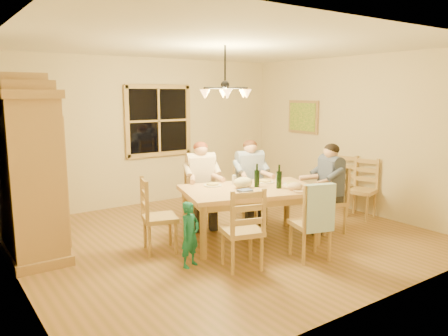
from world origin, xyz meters
TOP-DOWN VIEW (x-y plane):
  - floor at (0.00, 0.00)m, footprint 5.50×5.50m
  - ceiling at (0.00, 0.00)m, footprint 5.50×5.00m
  - wall_back at (0.00, 2.50)m, footprint 5.50×0.02m
  - wall_left at (-2.75, 0.00)m, footprint 0.02×5.00m
  - wall_right at (2.75, 0.00)m, footprint 0.02×5.00m
  - window at (0.20, 2.47)m, footprint 1.30×0.06m
  - painting at (2.71, 1.20)m, footprint 0.06×0.78m
  - chandelier at (-0.00, 0.00)m, footprint 0.77×0.68m
  - armoire at (-2.42, 0.86)m, footprint 0.66×1.40m
  - dining_table at (0.20, -0.33)m, footprint 2.07×1.58m
  - chair_far_left at (-0.01, 0.63)m, footprint 0.54×0.52m
  - chair_far_right at (0.77, 0.41)m, footprint 0.54×0.52m
  - chair_near_left at (-0.48, -1.04)m, footprint 0.54×0.52m
  - chair_near_right at (0.40, -1.29)m, footprint 0.54×0.52m
  - chair_end_left at (-1.03, 0.02)m, footprint 0.52×0.54m
  - chair_end_right at (1.42, -0.67)m, footprint 0.52×0.54m
  - adult_woman at (-0.01, 0.63)m, footprint 0.48×0.51m
  - adult_plaid_man at (0.77, 0.41)m, footprint 0.48×0.51m
  - adult_slate_man at (1.42, -0.67)m, footprint 0.51×0.48m
  - towel at (0.35, -1.47)m, footprint 0.39×0.20m
  - wine_bottle_a at (0.32, -0.32)m, footprint 0.08×0.08m
  - wine_bottle_b at (0.52, -0.56)m, footprint 0.08×0.08m
  - plate_woman at (-0.15, 0.09)m, footprint 0.26×0.26m
  - plate_plaid at (0.61, -0.16)m, footprint 0.26×0.26m
  - plate_slate at (0.83, -0.51)m, footprint 0.26×0.26m
  - wine_glass_a at (0.16, -0.00)m, footprint 0.06×0.06m
  - wine_glass_b at (0.73, -0.30)m, footprint 0.06×0.06m
  - cap at (0.61, -0.79)m, footprint 0.20×0.20m
  - napkin at (-0.00, -0.47)m, footprint 0.21×0.18m
  - cloth_bundle at (0.12, -0.27)m, footprint 0.28×0.22m
  - child at (-0.96, -0.65)m, footprint 0.34×0.28m
  - chair_spare_front at (2.45, -0.46)m, footprint 0.52×0.54m
  - chair_spare_back at (2.45, -0.04)m, footprint 0.55×0.56m

SIDE VIEW (x-z plane):
  - floor at x=0.00m, z-range 0.00..0.00m
  - chair_far_left at x=-0.01m, z-range -0.19..0.80m
  - chair_far_right at x=0.77m, z-range -0.19..0.80m
  - chair_near_left at x=-0.48m, z-range -0.19..0.80m
  - chair_near_right at x=0.40m, z-range -0.19..0.80m
  - chair_end_left at x=-1.03m, z-range -0.19..0.80m
  - chair_end_right at x=1.42m, z-range -0.19..0.80m
  - chair_spare_front at x=2.45m, z-range -0.19..0.80m
  - chair_spare_back at x=2.45m, z-range -0.19..0.80m
  - child at x=-0.96m, z-range 0.00..0.80m
  - dining_table at x=0.20m, z-range 0.28..1.04m
  - towel at x=0.35m, z-range 0.41..0.99m
  - plate_woman at x=-0.15m, z-range 0.76..0.78m
  - plate_plaid at x=0.61m, z-range 0.76..0.78m
  - plate_slate at x=0.83m, z-range 0.76..0.78m
  - napkin at x=0.00m, z-range 0.76..0.79m
  - cap at x=0.61m, z-range 0.76..0.87m
  - wine_glass_a at x=0.16m, z-range 0.76..0.90m
  - wine_glass_b at x=0.73m, z-range 0.76..0.90m
  - cloth_bundle at x=0.12m, z-range 0.76..0.91m
  - adult_woman at x=-0.01m, z-range 0.40..1.28m
  - adult_plaid_man at x=0.77m, z-range 0.40..1.28m
  - adult_slate_man at x=1.42m, z-range 0.40..1.28m
  - wine_bottle_a at x=0.32m, z-range 0.76..1.09m
  - wine_bottle_b at x=0.52m, z-range 0.76..1.09m
  - armoire at x=-2.42m, z-range -0.09..2.21m
  - wall_back at x=0.00m, z-range 0.00..2.70m
  - wall_left at x=-2.75m, z-range 0.00..2.70m
  - wall_right at x=2.75m, z-range 0.00..2.70m
  - window at x=0.20m, z-range 0.90..2.20m
  - painting at x=2.71m, z-range 1.28..1.92m
  - chandelier at x=0.00m, z-range 1.72..2.43m
  - ceiling at x=0.00m, z-range 2.69..2.71m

